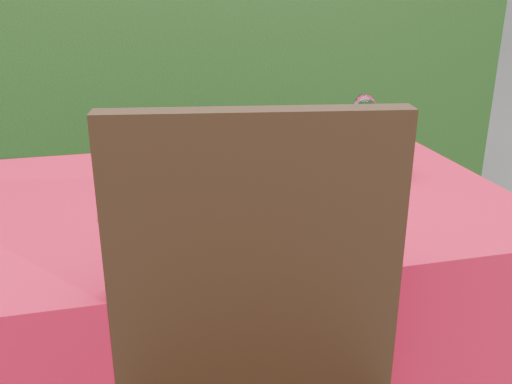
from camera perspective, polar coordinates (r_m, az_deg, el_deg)
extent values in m
cube|color=black|center=(2.84, -8.34, 11.69)|extent=(3.20, 0.55, 1.60)
cube|color=#4A3017|center=(1.38, -1.31, -1.23)|extent=(1.20, 0.80, 0.04)
cylinder|color=#4A3017|center=(1.51, 23.53, -17.23)|extent=(0.05, 0.05, 0.70)
cylinder|color=#4A3017|center=(1.84, -20.62, -9.57)|extent=(0.05, 0.05, 0.70)
cylinder|color=#4A3017|center=(1.99, 11.98, -6.15)|extent=(0.05, 0.05, 0.70)
cube|color=red|center=(1.43, -1.27, -6.14)|extent=(1.26, 0.86, 0.32)
cube|color=black|center=(0.93, -0.10, -7.51)|extent=(0.48, 0.12, 0.52)
cube|color=black|center=(2.11, -7.57, -2.60)|extent=(0.41, 0.41, 0.04)
cube|color=black|center=(1.87, -7.75, 1.73)|extent=(0.38, 0.07, 0.42)
cylinder|color=black|center=(2.35, -3.45, -5.59)|extent=(0.03, 0.03, 0.39)
cylinder|color=black|center=(2.35, -11.44, -6.02)|extent=(0.03, 0.03, 0.39)
cylinder|color=black|center=(2.06, -2.57, -9.56)|extent=(0.03, 0.03, 0.39)
cylinder|color=black|center=(2.06, -11.76, -10.06)|extent=(0.03, 0.03, 0.39)
cylinder|color=white|center=(1.21, -2.58, -2.55)|extent=(0.35, 0.35, 0.02)
cylinder|color=#B15E18|center=(1.20, -2.59, -1.62)|extent=(0.33, 0.33, 0.02)
cylinder|color=#9D0A0A|center=(1.19, -2.61, -0.91)|extent=(0.27, 0.27, 0.01)
cylinder|color=white|center=(1.61, -0.15, 3.50)|extent=(0.26, 0.26, 0.02)
ellipsoid|color=#DDC28A|center=(1.61, -0.15, 4.49)|extent=(0.20, 0.20, 0.07)
cylinder|color=silver|center=(1.51, 13.04, 3.56)|extent=(0.08, 0.08, 0.11)
cylinder|color=#A3C4DC|center=(1.52, 12.99, 2.98)|extent=(0.07, 0.07, 0.08)
cylinder|color=silver|center=(1.74, 10.54, 4.24)|extent=(0.06, 0.06, 0.01)
cylinder|color=silver|center=(1.73, 10.64, 5.70)|extent=(0.01, 0.01, 0.09)
ellipsoid|color=silver|center=(1.71, 10.81, 8.18)|extent=(0.07, 0.07, 0.09)
cube|color=silver|center=(1.32, -14.74, -1.46)|extent=(0.06, 0.20, 0.01)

